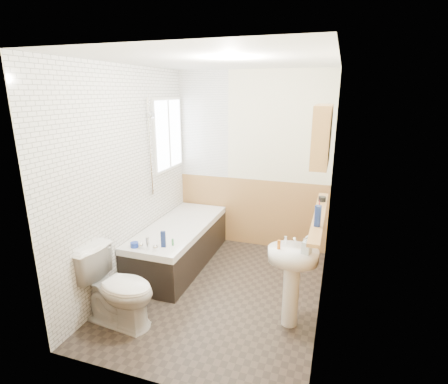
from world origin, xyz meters
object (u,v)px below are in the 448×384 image
at_px(bathtub, 180,243).
at_px(medicine_cabinet, 322,136).
at_px(pine_shelf, 319,215).
at_px(sink, 292,271).
at_px(toilet, 118,288).

height_order(bathtub, medicine_cabinet, medicine_cabinet).
bearing_deg(pine_shelf, medicine_cabinet, -103.80).
bearing_deg(sink, pine_shelf, 58.31).
bearing_deg(sink, bathtub, 167.30).
distance_m(bathtub, medicine_cabinet, 2.46).
bearing_deg(bathtub, pine_shelf, -19.46).
distance_m(toilet, medicine_cabinet, 2.37).
relative_size(bathtub, toilet, 2.24).
relative_size(pine_shelf, medicine_cabinet, 2.53).
bearing_deg(pine_shelf, toilet, -158.87).
relative_size(sink, medicine_cabinet, 1.61).
bearing_deg(bathtub, toilet, -91.30).
bearing_deg(bathtub, medicine_cabinet, -22.99).
height_order(sink, pine_shelf, pine_shelf).
bearing_deg(sink, toilet, -147.71).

